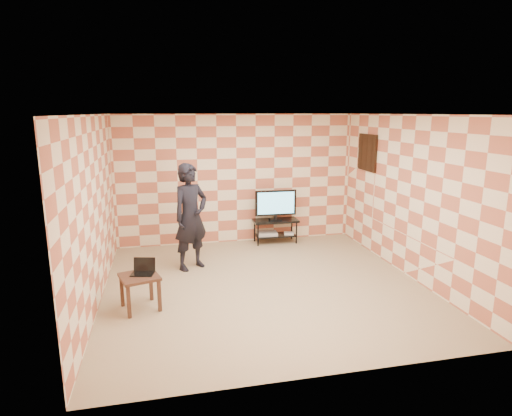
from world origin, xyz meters
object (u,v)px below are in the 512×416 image
at_px(side_table, 140,281).
at_px(person, 191,217).
at_px(tv, 276,204).
at_px(tv_stand, 275,226).

height_order(side_table, person, person).
height_order(tv, side_table, tv).
relative_size(tv_stand, tv, 1.08).
xyz_separation_m(side_table, person, (0.83, 1.49, 0.53)).
height_order(tv_stand, person, person).
bearing_deg(side_table, tv_stand, 44.70).
bearing_deg(side_table, tv, 44.67).
relative_size(tv_stand, side_table, 1.51).
bearing_deg(tv_stand, tv, -88.87).
height_order(tv_stand, side_table, same).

